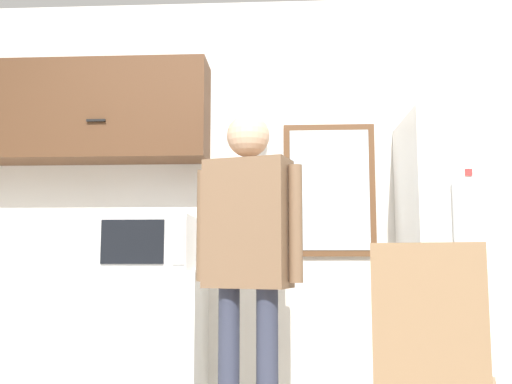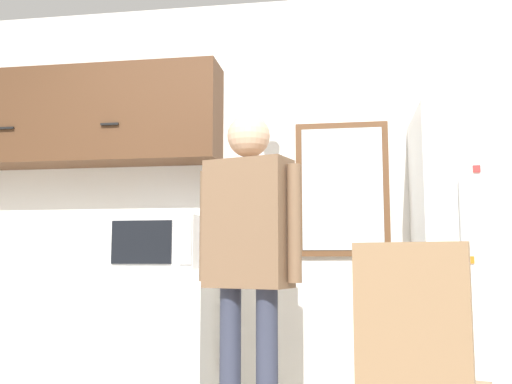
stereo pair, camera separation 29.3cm
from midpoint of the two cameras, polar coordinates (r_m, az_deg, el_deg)
back_wall at (r=3.80m, az=0.89°, el=-0.60°), size 6.00×0.06×2.70m
counter at (r=3.86m, az=-17.75°, el=-13.92°), size 2.07×0.57×0.88m
upper_cabinets at (r=4.05m, az=-16.19°, el=7.16°), size 2.07×0.33×0.65m
microwave at (r=3.54m, az=-7.21°, el=-5.08°), size 0.52×0.42×0.32m
person at (r=2.94m, az=2.11°, el=-4.86°), size 0.56×0.34×1.70m
refrigerator at (r=3.48m, az=24.79°, el=-7.02°), size 0.79×0.73×1.78m
chair at (r=2.32m, az=19.66°, el=-16.36°), size 0.56×0.56×1.00m
window at (r=3.73m, az=10.85°, el=0.32°), size 0.59×0.05×0.87m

